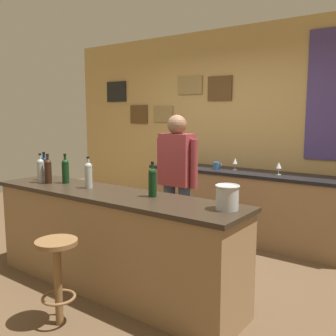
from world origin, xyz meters
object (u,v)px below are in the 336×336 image
object	(u,v)px
wine_bottle_a	(44,168)
wine_bottle_e	(88,174)
bartender	(177,178)
wine_glass_c	(235,161)
wine_bottle_b	(41,170)
wine_glass_b	(185,158)
wine_glass_a	(181,157)
wine_bottle_d	(65,170)
wine_glass_d	(279,166)
wine_bottle_f	(152,181)
ice_bucket	(227,197)
coffee_mug	(217,166)
bar_stool	(57,268)
wine_bottle_c	(48,170)

from	to	relation	value
wine_bottle_a	wine_bottle_e	size ratio (longest dim) A/B	1.00
bartender	wine_glass_c	distance (m)	1.17
wine_bottle_b	wine_glass_b	world-z (taller)	wine_bottle_b
wine_bottle_a	wine_glass_a	xyz separation A→B (m)	(0.38, 2.05, -0.05)
wine_bottle_e	wine_glass_a	bearing A→B (deg)	99.41
wine_bottle_d	wine_glass_d	bearing A→B (deg)	51.94
wine_bottle_f	ice_bucket	distance (m)	0.73
wine_glass_a	wine_glass_c	bearing A→B (deg)	-1.00
coffee_mug	wine_bottle_b	bearing A→B (deg)	-114.18
wine_bottle_b	wine_glass_c	size ratio (longest dim) A/B	1.97
ice_bucket	wine_glass_c	xyz separation A→B (m)	(-0.93, 2.01, -0.01)
bar_stool	wine_bottle_c	size ratio (longest dim) A/B	2.22
ice_bucket	coffee_mug	bearing A→B (deg)	121.18
wine_glass_a	ice_bucket	bearing A→B (deg)	-48.29
ice_bucket	wine_glass_d	size ratio (longest dim) A/B	1.21
wine_glass_a	wine_glass_d	distance (m)	1.48
wine_glass_a	wine_bottle_c	bearing A→B (deg)	-94.92
wine_glass_c	coffee_mug	bearing A→B (deg)	-157.64
wine_bottle_f	wine_glass_d	xyz separation A→B (m)	(0.40, 1.93, -0.05)
wine_glass_b	wine_bottle_e	bearing A→B (deg)	-83.61
ice_bucket	wine_glass_a	distance (m)	2.71
wine_bottle_b	wine_bottle_f	bearing A→B (deg)	6.77
bartender	wine_glass_c	size ratio (longest dim) A/B	10.45
bartender	wine_glass_c	xyz separation A→B (m)	(0.12, 1.17, 0.07)
ice_bucket	wine_bottle_d	bearing A→B (deg)	-179.71
wine_bottle_d	wine_bottle_e	bearing A→B (deg)	-6.08
wine_bottle_b	ice_bucket	bearing A→B (deg)	3.95
bartender	wine_bottle_d	xyz separation A→B (m)	(-0.80, -0.85, 0.12)
wine_bottle_c	wine_bottle_d	bearing A→B (deg)	40.49
wine_glass_d	wine_glass_b	bearing A→B (deg)	179.69
wine_glass_a	coffee_mug	distance (m)	0.66
ice_bucket	wine_bottle_b	bearing A→B (deg)	-176.05
wine_bottle_f	ice_bucket	world-z (taller)	wine_bottle_f
bartender	wine_glass_c	bearing A→B (deg)	84.25
wine_glass_c	wine_glass_d	size ratio (longest dim) A/B	1.00
wine_glass_c	wine_bottle_c	bearing A→B (deg)	-116.31
wine_bottle_e	wine_bottle_d	bearing A→B (deg)	173.92
wine_bottle_a	wine_glass_c	xyz separation A→B (m)	(1.25, 2.03, -0.05)
wine_bottle_d	wine_bottle_e	world-z (taller)	same
wine_bottle_c	wine_bottle_d	size ratio (longest dim) A/B	1.00
wine_glass_c	bartender	bearing A→B (deg)	-95.75
wine_bottle_a	wine_bottle_d	distance (m)	0.33
wine_bottle_b	wine_bottle_e	size ratio (longest dim) A/B	1.00
wine_bottle_e	wine_bottle_f	xyz separation A→B (m)	(0.73, 0.07, 0.00)
wine_bottle_a	wine_bottle_b	size ratio (longest dim) A/B	1.00
wine_bottle_d	wine_glass_b	xyz separation A→B (m)	(0.17, 1.96, -0.05)
wine_bottle_a	wine_glass_c	bearing A→B (deg)	58.41
wine_bottle_d	wine_glass_b	size ratio (longest dim) A/B	1.97
wine_bottle_b	wine_bottle_d	xyz separation A→B (m)	(0.23, 0.13, 0.00)
wine_bottle_b	wine_glass_d	xyz separation A→B (m)	(1.76, 2.09, -0.05)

